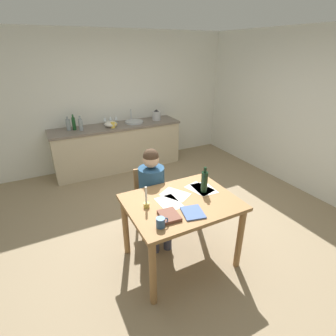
{
  "coord_description": "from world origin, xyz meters",
  "views": [
    {
      "loc": [
        -1.35,
        -2.58,
        2.27
      ],
      "look_at": [
        0.04,
        0.12,
        0.85
      ],
      "focal_mm": 27.57,
      "sensor_mm": 36.0,
      "label": 1
    }
  ],
  "objects": [
    {
      "name": "dining_table",
      "position": [
        -0.16,
        -0.58,
        0.67
      ],
      "size": [
        1.16,
        0.89,
        0.8
      ],
      "color": "#9E7042",
      "rests_on": "ground"
    },
    {
      "name": "paper_letter",
      "position": [
        -0.29,
        -0.55,
        0.8
      ],
      "size": [
        0.22,
        0.3,
        0.0
      ],
      "primitive_type": "cube",
      "rotation": [
        0.0,
        0.0,
        0.02
      ],
      "color": "white",
      "rests_on": "dining_table"
    },
    {
      "name": "wall_back",
      "position": [
        0.0,
        2.6,
        1.3
      ],
      "size": [
        5.2,
        0.12,
        2.6
      ],
      "primitive_type": "cube",
      "color": "silver",
      "rests_on": "ground"
    },
    {
      "name": "bottle_oil",
      "position": [
        -0.87,
        2.31,
        1.0
      ],
      "size": [
        0.08,
        0.08,
        0.25
      ],
      "color": "#8C999E",
      "rests_on": "kitchen_counter"
    },
    {
      "name": "paper_receipt",
      "position": [
        -0.16,
        -0.44,
        0.8
      ],
      "size": [
        0.33,
        0.36,
        0.0
      ],
      "primitive_type": "cube",
      "rotation": [
        0.0,
        0.0,
        0.54
      ],
      "color": "white",
      "rests_on": "dining_table"
    },
    {
      "name": "coffee_mug",
      "position": [
        -0.54,
        -0.87,
        0.85
      ],
      "size": [
        0.12,
        0.08,
        0.09
      ],
      "color": "#33598C",
      "rests_on": "dining_table"
    },
    {
      "name": "mixing_bowl",
      "position": [
        -0.12,
        2.17,
        0.95
      ],
      "size": [
        0.24,
        0.24,
        0.11
      ],
      "primitive_type": "ellipsoid",
      "color": "white",
      "rests_on": "kitchen_counter"
    },
    {
      "name": "ground_plane",
      "position": [
        0.0,
        0.0,
        -0.02
      ],
      "size": [
        5.2,
        5.2,
        0.04
      ],
      "primitive_type": "cube",
      "color": "#937F60"
    },
    {
      "name": "paper_envelope",
      "position": [
        0.15,
        -0.45,
        0.8
      ],
      "size": [
        0.28,
        0.34,
        0.0
      ],
      "primitive_type": "cube",
      "rotation": [
        0.0,
        0.0,
        0.27
      ],
      "color": "white",
      "rests_on": "dining_table"
    },
    {
      "name": "book_magazine",
      "position": [
        -0.18,
        -0.83,
        0.81
      ],
      "size": [
        0.25,
        0.27,
        0.02
      ],
      "primitive_type": "cube",
      "rotation": [
        0.0,
        0.0,
        -0.22
      ],
      "color": "#47619E",
      "rests_on": "dining_table"
    },
    {
      "name": "bottle_vinegar",
      "position": [
        -0.77,
        2.28,
        1.02
      ],
      "size": [
        0.06,
        0.06,
        0.28
      ],
      "color": "#194C23",
      "rests_on": "kitchen_counter"
    },
    {
      "name": "chair_at_table",
      "position": [
        -0.23,
        0.1,
        0.48
      ],
      "size": [
        0.45,
        0.45,
        0.86
      ],
      "color": "#9E7042",
      "rests_on": "ground"
    },
    {
      "name": "book_cookery",
      "position": [
        -0.41,
        -0.78,
        0.82
      ],
      "size": [
        0.19,
        0.23,
        0.03
      ],
      "primitive_type": "cube",
      "rotation": [
        0.0,
        0.0,
        -0.08
      ],
      "color": "brown",
      "rests_on": "dining_table"
    },
    {
      "name": "person_seated",
      "position": [
        -0.25,
        -0.04,
        0.68
      ],
      "size": [
        0.38,
        0.62,
        1.19
      ],
      "color": "navy",
      "rests_on": "ground"
    },
    {
      "name": "teacup_on_counter",
      "position": [
        -0.1,
        2.09,
        0.95
      ],
      "size": [
        0.12,
        0.08,
        0.11
      ],
      "color": "#F2CC4C",
      "rests_on": "kitchen_counter"
    },
    {
      "name": "candlestick",
      "position": [
        -0.54,
        -0.52,
        0.86
      ],
      "size": [
        0.06,
        0.06,
        0.24
      ],
      "color": "gold",
      "rests_on": "dining_table"
    },
    {
      "name": "wine_bottle_on_table",
      "position": [
        0.16,
        -0.53,
        0.93
      ],
      "size": [
        0.07,
        0.07,
        0.3
      ],
      "color": "black",
      "rests_on": "dining_table"
    },
    {
      "name": "stovetop_kettle",
      "position": [
        0.87,
        2.24,
        1.0
      ],
      "size": [
        0.18,
        0.18,
        0.22
      ],
      "color": "#B7BABF",
      "rests_on": "kitchen_counter"
    },
    {
      "name": "sink_unit",
      "position": [
        0.37,
        2.24,
        0.92
      ],
      "size": [
        0.36,
        0.36,
        0.24
      ],
      "color": "#B2B7BC",
      "rests_on": "kitchen_counter"
    },
    {
      "name": "bottle_wine_red",
      "position": [
        -0.67,
        2.19,
        1.01
      ],
      "size": [
        0.07,
        0.07,
        0.27
      ],
      "color": "#8C999E",
      "rests_on": "kitchen_counter"
    },
    {
      "name": "kitchen_counter",
      "position": [
        0.0,
        2.24,
        0.45
      ],
      "size": [
        2.51,
        0.64,
        0.9
      ],
      "color": "beige",
      "rests_on": "ground"
    },
    {
      "name": "wine_glass_back_left",
      "position": [
        -0.18,
        2.39,
        1.01
      ],
      "size": [
        0.07,
        0.07,
        0.15
      ],
      "color": "silver",
      "rests_on": "kitchen_counter"
    },
    {
      "name": "wine_glass_near_sink",
      "position": [
        0.05,
        2.39,
        1.01
      ],
      "size": [
        0.07,
        0.07,
        0.15
      ],
      "color": "silver",
      "rests_on": "kitchen_counter"
    },
    {
      "name": "wine_glass_by_kettle",
      "position": [
        -0.06,
        2.39,
        1.01
      ],
      "size": [
        0.07,
        0.07,
        0.15
      ],
      "color": "silver",
      "rests_on": "kitchen_counter"
    },
    {
      "name": "wall_right",
      "position": [
        2.6,
        0.0,
        1.3
      ],
      "size": [
        0.12,
        5.2,
        2.6
      ],
      "primitive_type": "cube",
      "color": "silver",
      "rests_on": "ground"
    },
    {
      "name": "paper_bill",
      "position": [
        0.2,
        -0.47,
        0.8
      ],
      "size": [
        0.23,
        0.31,
        0.0
      ],
      "primitive_type": "cube",
      "rotation": [
        0.0,
        0.0,
        -0.06
      ],
      "color": "white",
      "rests_on": "dining_table"
    }
  ]
}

